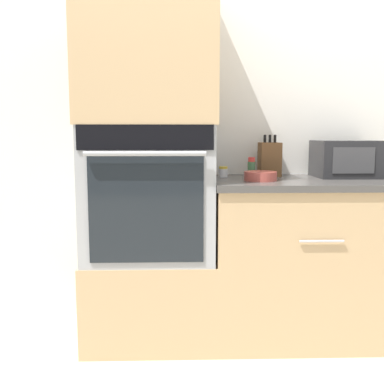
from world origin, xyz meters
name	(u,v)px	position (x,y,z in m)	size (l,w,h in m)	color
ground_plane	(217,360)	(0.00, 0.00, 0.00)	(12.00, 12.00, 0.00)	beige
wall_back	(210,115)	(0.00, 0.63, 1.25)	(8.00, 0.05, 2.50)	silver
oven_cabinet_base	(151,295)	(-0.35, 0.30, 0.24)	(0.70, 0.60, 0.47)	tan
wall_oven	(150,191)	(-0.35, 0.30, 0.83)	(0.68, 0.64, 0.71)	#9EA0A5
oven_cabinet_upper	(148,51)	(-0.35, 0.30, 1.57)	(0.70, 0.60, 0.77)	tan
counter_unit	(303,257)	(0.51, 0.30, 0.45)	(1.03, 0.63, 0.89)	tan
microwave	(348,159)	(0.78, 0.41, 0.99)	(0.37, 0.29, 0.21)	#232326
knife_block	(269,159)	(0.34, 0.49, 0.99)	(0.12, 0.13, 0.24)	brown
bowl	(260,176)	(0.24, 0.23, 0.91)	(0.17, 0.17, 0.05)	#B24C42
condiment_jar_near	(223,172)	(0.06, 0.44, 0.92)	(0.05, 0.05, 0.06)	silver
condiment_jar_mid	(251,168)	(0.22, 0.38, 0.95)	(0.04, 0.04, 0.12)	#427047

